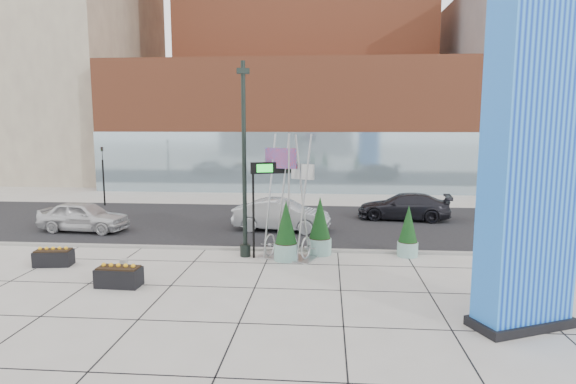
# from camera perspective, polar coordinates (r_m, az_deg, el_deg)

# --- Properties ---
(ground) EXTENTS (160.00, 160.00, 0.00)m
(ground) POSITION_cam_1_polar(r_m,az_deg,el_deg) (18.28, -6.66, -10.11)
(ground) COLOR #9E9991
(ground) RESTS_ON ground
(street_asphalt) EXTENTS (80.00, 12.00, 0.02)m
(street_asphalt) POSITION_cam_1_polar(r_m,az_deg,el_deg) (27.83, -2.63, -3.67)
(street_asphalt) COLOR black
(street_asphalt) RESTS_ON ground
(curb_edge) EXTENTS (80.00, 0.30, 0.12)m
(curb_edge) POSITION_cam_1_polar(r_m,az_deg,el_deg) (22.04, -4.62, -6.73)
(curb_edge) COLOR gray
(curb_edge) RESTS_ON ground
(tower_podium) EXTENTS (34.00, 10.00, 11.00)m
(tower_podium) POSITION_cam_1_polar(r_m,az_deg,el_deg) (44.08, 1.44, 7.89)
(tower_podium) COLOR brown
(tower_podium) RESTS_ON ground
(tower_glass_front) EXTENTS (34.00, 0.60, 5.00)m
(tower_glass_front) POSITION_cam_1_polar(r_m,az_deg,el_deg) (39.42, 1.04, 3.49)
(tower_glass_front) COLOR #8CA5B2
(tower_glass_front) RESTS_ON ground
(building_beige_left) EXTENTS (18.00, 20.00, 34.00)m
(building_beige_left) POSITION_cam_1_polar(r_m,az_deg,el_deg) (59.99, -26.29, 18.20)
(building_beige_left) COLOR gray
(building_beige_left) RESTS_ON ground
(building_grey_parking) EXTENTS (20.00, 18.00, 18.00)m
(building_grey_parking) POSITION_cam_1_polar(r_m,az_deg,el_deg) (54.04, 29.83, 10.59)
(building_grey_parking) COLOR slate
(building_grey_parking) RESTS_ON ground
(blue_pylon) EXTENTS (3.14, 2.32, 9.56)m
(blue_pylon) POSITION_cam_1_polar(r_m,az_deg,el_deg) (14.60, 26.89, 2.96)
(blue_pylon) COLOR #0C30B5
(blue_pylon) RESTS_ON ground
(lamp_post) EXTENTS (0.56, 0.45, 8.25)m
(lamp_post) POSITION_cam_1_polar(r_m,az_deg,el_deg) (20.45, -5.19, 1.56)
(lamp_post) COLOR black
(lamp_post) RESTS_ON ground
(public_art_sculpture) EXTENTS (2.60, 1.92, 5.32)m
(public_art_sculpture) POSITION_cam_1_polar(r_m,az_deg,el_deg) (20.41, 0.01, -4.05)
(public_art_sculpture) COLOR #B5B8BA
(public_art_sculpture) RESTS_ON ground
(concrete_bollard) EXTENTS (0.32, 0.32, 0.61)m
(concrete_bollard) POSITION_cam_1_polar(r_m,az_deg,el_deg) (19.48, -18.85, -8.41)
(concrete_bollard) COLOR gray
(concrete_bollard) RESTS_ON ground
(overhead_street_sign) EXTENTS (1.89, 0.74, 4.09)m
(overhead_street_sign) POSITION_cam_1_polar(r_m,az_deg,el_deg) (20.08, -2.20, 1.86)
(overhead_street_sign) COLOR black
(overhead_street_sign) RESTS_ON ground
(round_planter_east) EXTENTS (0.89, 0.89, 2.24)m
(round_planter_east) POSITION_cam_1_polar(r_m,az_deg,el_deg) (21.43, 14.04, -4.64)
(round_planter_east) COLOR #84B2A7
(round_planter_east) RESTS_ON ground
(round_planter_mid) EXTENTS (1.02, 1.02, 2.56)m
(round_planter_mid) POSITION_cam_1_polar(r_m,az_deg,el_deg) (21.10, 3.80, -4.18)
(round_planter_mid) COLOR #84B2A7
(round_planter_mid) RESTS_ON ground
(round_planter_west) EXTENTS (1.02, 1.02, 2.56)m
(round_planter_west) POSITION_cam_1_polar(r_m,az_deg,el_deg) (20.18, -0.24, -4.74)
(round_planter_west) COLOR #84B2A7
(round_planter_west) RESTS_ON ground
(box_planter_north) EXTENTS (1.52, 0.91, 0.79)m
(box_planter_north) POSITION_cam_1_polar(r_m,az_deg,el_deg) (21.77, -26.03, -6.92)
(box_planter_north) COLOR black
(box_planter_north) RESTS_ON ground
(box_planter_south) EXTENTS (1.57, 0.84, 0.84)m
(box_planter_south) POSITION_cam_1_polar(r_m,az_deg,el_deg) (18.21, -19.41, -9.33)
(box_planter_south) COLOR black
(box_planter_south) RESTS_ON ground
(car_white_west) EXTENTS (4.85, 2.30, 1.60)m
(car_white_west) POSITION_cam_1_polar(r_m,az_deg,el_deg) (27.77, -23.06, -2.69)
(car_white_west) COLOR silver
(car_white_west) RESTS_ON ground
(car_silver_mid) EXTENTS (5.30, 2.50, 1.68)m
(car_silver_mid) POSITION_cam_1_polar(r_m,az_deg,el_deg) (25.69, -0.78, -2.78)
(car_silver_mid) COLOR #9DA1A5
(car_silver_mid) RESTS_ON ground
(car_dark_east) EXTENTS (5.62, 2.83, 1.56)m
(car_dark_east) POSITION_cam_1_polar(r_m,az_deg,el_deg) (29.48, 13.56, -1.70)
(car_dark_east) COLOR black
(car_dark_east) RESTS_ON ground
(traffic_signal) EXTENTS (0.15, 0.18, 4.10)m
(traffic_signal) POSITION_cam_1_polar(r_m,az_deg,el_deg) (35.72, -21.06, 2.14)
(traffic_signal) COLOR black
(traffic_signal) RESTS_ON ground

